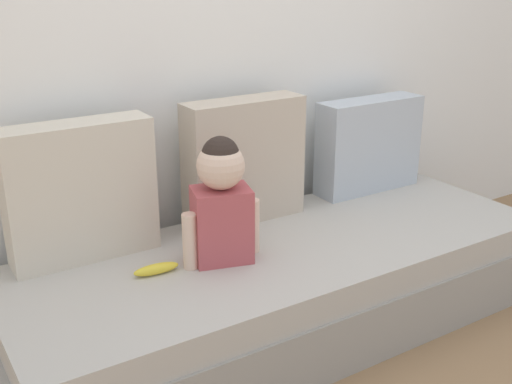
% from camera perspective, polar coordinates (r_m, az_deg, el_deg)
% --- Properties ---
extents(ground_plane, '(12.00, 12.00, 0.00)m').
position_cam_1_polar(ground_plane, '(2.71, 2.60, -11.97)').
color(ground_plane, '#93704C').
extents(back_wall, '(5.51, 0.10, 2.50)m').
position_cam_1_polar(back_wall, '(2.77, -3.76, 16.24)').
color(back_wall, white).
rests_on(back_wall, ground).
extents(couch, '(2.31, 0.84, 0.38)m').
position_cam_1_polar(couch, '(2.62, 2.67, -8.52)').
color(couch, '#9C978F').
rests_on(couch, ground).
extents(throw_pillow_left, '(0.55, 0.16, 0.53)m').
position_cam_1_polar(throw_pillow_left, '(2.42, -15.76, 0.03)').
color(throw_pillow_left, beige).
rests_on(throw_pillow_left, couch).
extents(throw_pillow_center, '(0.53, 0.16, 0.53)m').
position_cam_1_polar(throw_pillow_center, '(2.69, -1.10, 2.89)').
color(throw_pillow_center, '#C1B29E').
rests_on(throw_pillow_center, couch).
extents(throw_pillow_right, '(0.55, 0.16, 0.45)m').
position_cam_1_polar(throw_pillow_right, '(3.11, 10.26, 4.25)').
color(throw_pillow_right, '#B2BCC6').
rests_on(throw_pillow_right, couch).
extents(toddler, '(0.33, 0.21, 0.48)m').
position_cam_1_polar(toddler, '(2.31, -3.19, -0.62)').
color(toddler, '#B24C51').
rests_on(toddler, couch).
extents(banana, '(0.17, 0.06, 0.04)m').
position_cam_1_polar(banana, '(2.31, -9.11, -6.97)').
color(banana, yellow).
rests_on(banana, couch).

